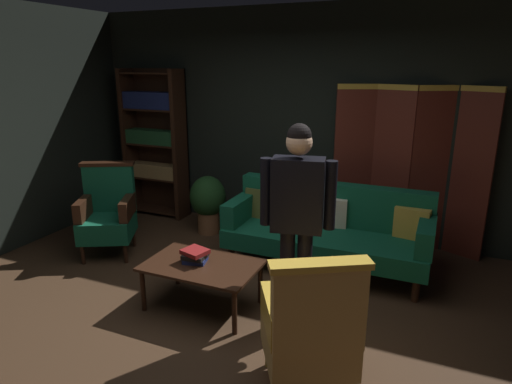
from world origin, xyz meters
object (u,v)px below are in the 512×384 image
Objects in this scene: folding_screen at (410,167)px; book_red_leather at (195,252)px; armchair_gilt_accent at (311,329)px; armchair_wing_left at (108,212)px; velvet_couch at (328,227)px; standing_figure at (297,210)px; potted_plant at (208,201)px; coffee_table at (202,269)px; book_navy_cloth at (195,260)px; bookshelf at (155,140)px; book_black_cloth at (195,256)px.

folding_screen is 2.66m from book_red_leather.
armchair_gilt_accent is 3.06m from armchair_wing_left.
velvet_couch is 2.04× the size of armchair_gilt_accent.
standing_figure reaches higher than potted_plant.
standing_figure is at bearing -107.97° from folding_screen.
coffee_table is 4.80× the size of book_red_leather.
potted_plant is 1.78m from book_navy_cloth.
velvet_couch is at bearing 92.11° from standing_figure.
bookshelf reaches higher than armchair_wing_left.
book_red_leather is at bearing 90.00° from book_navy_cloth.
book_black_cloth is (0.00, 0.00, 0.04)m from book_navy_cloth.
standing_figure is (0.86, 0.04, 0.65)m from coffee_table.
book_navy_cloth is at bearing -178.21° from standing_figure.
folding_screen is 0.90× the size of velvet_couch.
folding_screen is 9.72× the size of book_navy_cloth.
folding_screen reaches higher than velvet_couch.
bookshelf is 2.87m from velvet_couch.
folding_screen is 1.83× the size of armchair_wing_left.
book_navy_cloth is 0.99× the size of book_black_cloth.
velvet_couch is at bearing 15.21° from armchair_wing_left.
velvet_couch reaches higher than coffee_table.
armchair_gilt_accent is 5.32× the size of book_navy_cloth.
standing_figure is at bearing 115.44° from armchair_gilt_accent.
standing_figure is at bearing 1.79° from book_red_leather.
folding_screen is 9.12× the size of book_red_leather.
potted_plant reaches higher than coffee_table.
velvet_couch is 10.77× the size of book_black_cloth.
standing_figure is at bearing -13.11° from armchair_wing_left.
velvet_couch is at bearing 54.63° from book_black_cloth.
potted_plant is at bearing 115.77° from book_black_cloth.
velvet_couch is 1.53m from book_navy_cloth.
armchair_gilt_accent is 1.00× the size of armchair_wing_left.
armchair_wing_left is 4.99× the size of book_red_leather.
book_black_cloth is at bearing -125.37° from velvet_couch.
armchair_wing_left reaches higher than velvet_couch.
armchair_gilt_accent is at bearing -24.85° from armchair_wing_left.
armchair_wing_left is 1.39× the size of potted_plant.
armchair_wing_left is 1.62m from book_navy_cloth.
book_black_cloth is at bearing 169.32° from coffee_table.
potted_plant is at bearing 115.77° from book_red_leather.
folding_screen is at bearing 83.34° from armchair_gilt_accent.
folding_screen is at bearing 1.58° from bookshelf.
coffee_table is at bearing 150.56° from armchair_gilt_accent.
bookshelf is at bearing 132.44° from book_black_cloth.
book_black_cloth is at bearing -47.56° from bookshelf.
book_red_leather is (0.00, 0.00, 0.04)m from book_black_cloth.
armchair_gilt_accent is (3.09, -2.68, -0.59)m from bookshelf.
potted_plant is 1.78m from book_black_cloth.
velvet_couch is at bearing -130.41° from folding_screen.
standing_figure reaches higher than armchair_gilt_accent.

